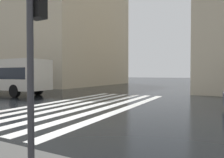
{
  "coord_description": "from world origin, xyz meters",
  "views": [
    {
      "loc": [
        -6.14,
        -5.28,
        1.78
      ],
      "look_at": [
        6.26,
        1.21,
        1.47
      ],
      "focal_mm": 32.84,
      "sensor_mm": 36.0,
      "label": 1
    }
  ],
  "objects": [
    {
      "name": "zebra_crossing",
      "position": [
        4.0,
        1.53,
        0.0
      ],
      "size": [
        13.0,
        5.5,
        0.01
      ],
      "color": "silver",
      "rests_on": "ground_plane"
    },
    {
      "name": "ground_plane",
      "position": [
        0.0,
        0.0,
        0.0
      ],
      "size": [
        220.0,
        220.0,
        0.0
      ],
      "primitive_type": "plane",
      "color": "black"
    },
    {
      "name": "haussmann_block_mid",
      "position": [
        22.45,
        22.79,
        10.99
      ],
      "size": [
        21.1,
        23.38,
        22.45
      ],
      "color": "beige",
      "rests_on": "ground_plane"
    },
    {
      "name": "traffic_signal_post",
      "position": [
        -3.4,
        -2.23,
        2.7
      ],
      "size": [
        0.44,
        0.3,
        3.53
      ],
      "color": "#333338",
      "rests_on": "sidewalk_pavement"
    }
  ]
}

